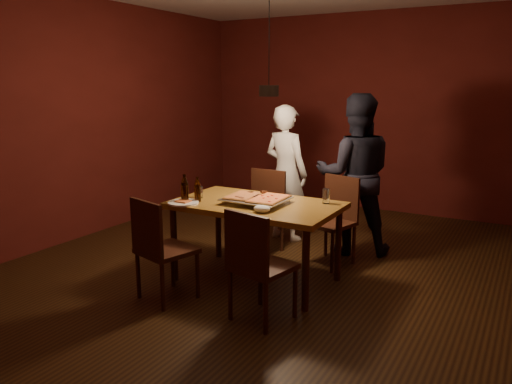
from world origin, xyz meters
The scene contains 19 objects.
room_shell centered at (0.00, 0.00, 1.40)m, with size 6.00×6.00×6.00m.
dining_table centered at (0.00, -0.24, 0.68)m, with size 1.50×0.90×0.75m.
chair_far_left centered at (-0.35, 0.54, 0.54)m, with size 0.43×0.43×0.49m.
chair_far_right centered at (0.46, 0.59, 0.54)m, with size 0.52×0.52×0.49m.
chair_near_left centered at (-0.48, -1.05, 0.54)m, with size 0.52×0.52×0.49m.
chair_near_right centered at (0.42, -0.98, 0.54)m, with size 0.50×0.50×0.49m.
pizza_tray centered at (0.01, -0.26, 0.77)m, with size 0.55×0.45×0.05m, color silver.
pizza_meat centered at (-0.13, -0.26, 0.81)m, with size 0.24×0.37×0.02m, color maroon.
pizza_cheese centered at (0.14, -0.25, 0.81)m, with size 0.27×0.42×0.02m, color gold.
spatula centered at (0.02, -0.23, 0.81)m, with size 0.09×0.24×0.04m, color silver, non-canonical shape.
beer_bottle_a centered at (-0.58, -0.54, 0.88)m, with size 0.07×0.07×0.26m.
beer_bottle_b centered at (-0.49, -0.46, 0.86)m, with size 0.06×0.06×0.23m.
water_glass_left centered at (-0.57, -0.32, 0.80)m, with size 0.07×0.07×0.11m, color silver.
water_glass_right centered at (0.57, 0.06, 0.82)m, with size 0.07×0.07×0.14m, color silver.
plate_slice centered at (-0.56, -0.59, 0.76)m, with size 0.28×0.28×0.03m.
napkin centered at (0.22, -0.51, 0.78)m, with size 0.15×0.11×0.06m, color white.
diner_white centered at (-0.34, 1.06, 0.79)m, with size 0.58×0.38×1.58m, color white.
diner_dark centered at (0.51, 1.01, 0.86)m, with size 0.84×0.65×1.72m, color black.
pendant_lamp centered at (0.00, 0.00, 1.76)m, with size 0.18×0.18×1.10m.
Camera 1 is at (2.19, -4.09, 1.82)m, focal length 35.00 mm.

